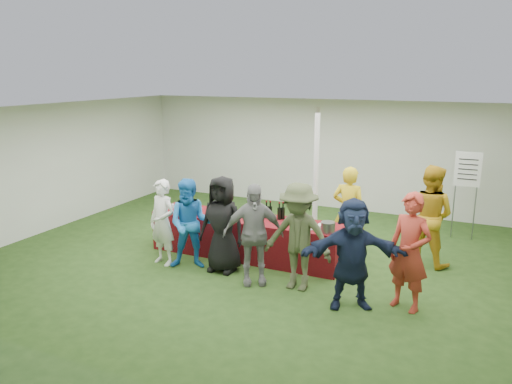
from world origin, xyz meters
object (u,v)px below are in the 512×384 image
at_px(customer_0, 163,222).
at_px(customer_4, 298,237).
at_px(customer_5, 352,254).
at_px(serving_table, 246,237).
at_px(staff_pourer, 349,212).
at_px(dump_bucket, 328,227).
at_px(wine_list_sign, 467,176).
at_px(customer_3, 253,234).
at_px(staff_back, 429,215).
at_px(customer_2, 222,224).
at_px(customer_6, 409,252).
at_px(customer_1, 191,224).

xyz_separation_m(customer_0, customer_4, (2.53, -0.01, 0.09)).
distance_m(customer_0, customer_5, 3.46).
relative_size(serving_table, staff_pourer, 2.13).
bearing_deg(dump_bucket, wine_list_sign, 56.49).
bearing_deg(customer_3, customer_5, -35.63).
xyz_separation_m(staff_back, customer_5, (-0.81, -2.22, -0.08)).
distance_m(customer_2, customer_4, 1.43).
bearing_deg(customer_6, customer_3, -156.30).
xyz_separation_m(customer_2, customer_5, (2.34, -0.43, -0.02)).
xyz_separation_m(customer_0, customer_5, (3.45, -0.27, 0.05)).
bearing_deg(staff_pourer, serving_table, 30.30).
height_order(dump_bucket, staff_pourer, staff_pourer).
bearing_deg(customer_4, customer_6, 2.99).
bearing_deg(wine_list_sign, customer_0, -142.23).
relative_size(serving_table, customer_1, 2.28).
xyz_separation_m(customer_3, customer_6, (2.39, 0.10, 0.03)).
bearing_deg(customer_3, wine_list_sign, 22.39).
bearing_deg(customer_6, customer_5, -138.46).
relative_size(customer_2, customer_6, 0.96).
relative_size(wine_list_sign, customer_4, 1.05).
bearing_deg(customer_3, staff_back, 10.27).
distance_m(serving_table, customer_2, 0.90).
xyz_separation_m(wine_list_sign, staff_back, (-0.51, -1.75, -0.42)).
bearing_deg(customer_0, serving_table, 51.42).
bearing_deg(customer_3, customer_6, -27.11).
xyz_separation_m(serving_table, customer_6, (3.01, -0.93, 0.49)).
bearing_deg(wine_list_sign, customer_3, -128.00).
distance_m(staff_pourer, customer_5, 2.12).
relative_size(staff_pourer, customer_6, 0.98).
xyz_separation_m(staff_back, customer_1, (-3.71, -1.89, -0.10)).
xyz_separation_m(staff_back, customer_6, (-0.06, -1.94, -0.03)).
bearing_deg(customer_1, customer_4, -25.91).
relative_size(dump_bucket, customer_2, 0.14).
height_order(customer_0, customer_1, customer_1).
xyz_separation_m(serving_table, dump_bucket, (1.61, -0.22, 0.46)).
xyz_separation_m(customer_2, customer_6, (3.09, -0.15, 0.03)).
relative_size(customer_3, customer_5, 1.02).
bearing_deg(dump_bucket, customer_2, -161.84).
bearing_deg(customer_6, staff_pourer, 148.13).
xyz_separation_m(wine_list_sign, customer_6, (-0.58, -3.69, -0.45)).
bearing_deg(customer_2, customer_6, -3.30).
bearing_deg(customer_5, customer_4, 138.87).
height_order(dump_bucket, customer_6, customer_6).
bearing_deg(customer_2, serving_table, 84.01).
height_order(customer_4, customer_5, customer_4).
bearing_deg(customer_1, serving_table, 29.67).
distance_m(serving_table, customer_3, 1.29).
height_order(customer_2, customer_3, customer_2).
relative_size(wine_list_sign, customer_5, 1.11).
relative_size(dump_bucket, customer_4, 0.14).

